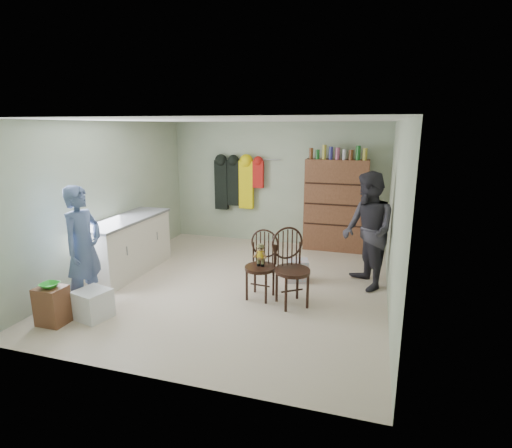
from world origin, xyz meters
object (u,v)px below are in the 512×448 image
(counter, at_px, (127,245))
(chair_front, at_px, (262,261))
(dresser, at_px, (336,205))
(chair_far, at_px, (291,264))

(counter, height_order, chair_front, chair_front)
(chair_front, relative_size, dresser, 0.48)
(dresser, bearing_deg, chair_far, -96.65)
(counter, relative_size, chair_far, 1.73)
(chair_front, xyz_separation_m, dresser, (0.76, 2.62, 0.37))
(chair_front, relative_size, chair_far, 0.92)
(counter, distance_m, dresser, 3.96)
(chair_far, bearing_deg, dresser, 47.50)
(counter, relative_size, chair_front, 1.89)
(counter, relative_size, dresser, 0.90)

